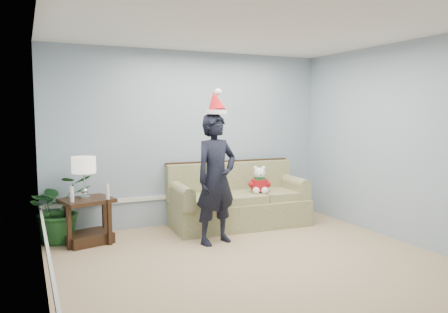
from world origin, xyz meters
TOP-DOWN VIEW (x-y plane):
  - room_shell at (0.00, 0.00)m, footprint 4.54×5.04m
  - wainscot_trim at (-1.18, 1.18)m, footprint 4.49×4.99m
  - sofa at (0.60, 2.06)m, footprint 2.14×1.01m
  - side_table at (-1.67, 2.03)m, footprint 0.75×0.68m
  - table_lamp at (-1.69, 2.06)m, footprint 0.32×0.32m
  - candle_pair at (-1.64, 1.87)m, footprint 0.50×0.05m
  - houseplant at (-2.00, 2.26)m, footprint 1.02×0.95m
  - man at (-0.09, 1.33)m, footprint 0.72×0.57m
  - santa_hat at (-0.09, 1.35)m, footprint 0.34×0.37m
  - teddy_bear at (0.90, 1.90)m, footprint 0.33×0.33m

SIDE VIEW (x-z plane):
  - side_table at x=-1.67m, z-range -0.07..0.54m
  - sofa at x=0.60m, z-range -0.14..0.84m
  - wainscot_trim at x=-1.18m, z-range 0.42..0.48m
  - houseplant at x=-2.00m, z-range 0.00..0.93m
  - teddy_bear at x=0.90m, z-range 0.46..0.88m
  - candle_pair at x=-1.64m, z-range 0.60..0.80m
  - man at x=-0.09m, z-range 0.00..1.74m
  - table_lamp at x=-1.69m, z-range 0.76..1.32m
  - room_shell at x=0.00m, z-range -0.02..2.72m
  - santa_hat at x=-0.09m, z-range 1.71..2.05m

